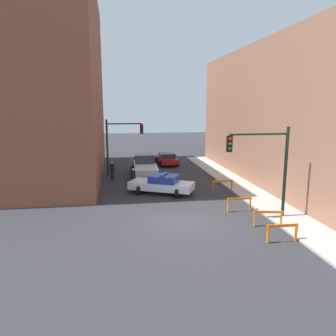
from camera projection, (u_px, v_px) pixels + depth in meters
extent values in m
plane|color=#2D2D33|center=(183.00, 222.00, 18.53)|extent=(120.00, 120.00, 0.00)
cube|color=#B2ADA3|center=(285.00, 215.00, 19.48)|extent=(2.40, 44.00, 0.12)
cube|color=brown|center=(17.00, 84.00, 28.65)|extent=(14.00, 20.00, 16.69)
cube|color=#93664C|center=(321.00, 115.00, 27.29)|extent=(12.00, 28.00, 11.37)
cylinder|color=black|center=(285.00, 172.00, 18.68)|extent=(0.18, 0.18, 5.20)
cylinder|color=black|center=(259.00, 134.00, 17.99)|extent=(3.40, 0.12, 0.12)
cube|color=black|center=(229.00, 144.00, 17.82)|extent=(0.30, 0.22, 0.90)
sphere|color=red|center=(230.00, 139.00, 17.63)|extent=(0.18, 0.18, 0.18)
sphere|color=#4C3D0C|center=(230.00, 144.00, 17.68)|extent=(0.18, 0.18, 0.18)
sphere|color=#0C4219|center=(230.00, 149.00, 17.73)|extent=(0.18, 0.18, 0.18)
cylinder|color=black|center=(107.00, 148.00, 30.23)|extent=(0.18, 0.18, 5.20)
cylinder|color=black|center=(124.00, 124.00, 30.07)|extent=(3.20, 0.12, 0.12)
cube|color=black|center=(142.00, 129.00, 30.41)|extent=(0.30, 0.22, 0.90)
sphere|color=red|center=(142.00, 126.00, 30.22)|extent=(0.18, 0.18, 0.18)
sphere|color=#4C3D0C|center=(142.00, 129.00, 30.27)|extent=(0.18, 0.18, 0.18)
sphere|color=#0C4219|center=(142.00, 132.00, 30.32)|extent=(0.18, 0.18, 0.18)
cube|color=white|center=(161.00, 185.00, 24.34)|extent=(5.03, 3.76, 0.55)
cube|color=navy|center=(164.00, 179.00, 24.18)|extent=(2.49, 2.34, 0.52)
cylinder|color=black|center=(139.00, 190.00, 24.03)|extent=(0.49, 0.69, 0.66)
cylinder|color=black|center=(147.00, 185.00, 25.62)|extent=(0.49, 0.69, 0.66)
cylinder|color=black|center=(177.00, 194.00, 23.16)|extent=(0.49, 0.69, 0.66)
cylinder|color=black|center=(183.00, 188.00, 24.76)|extent=(0.49, 0.69, 0.66)
cube|color=#2633BF|center=(164.00, 174.00, 24.12)|extent=(0.80, 1.33, 0.12)
cube|color=silver|center=(145.00, 168.00, 30.18)|extent=(2.18, 5.46, 0.70)
cube|color=#2D333D|center=(145.00, 158.00, 31.09)|extent=(1.90, 1.79, 0.80)
cylinder|color=black|center=(135.00, 169.00, 31.77)|extent=(0.81, 0.29, 0.80)
cylinder|color=black|center=(154.00, 168.00, 31.99)|extent=(0.81, 0.29, 0.80)
cylinder|color=black|center=(136.00, 176.00, 28.51)|extent=(0.81, 0.29, 0.80)
cylinder|color=black|center=(157.00, 176.00, 28.73)|extent=(0.81, 0.29, 0.80)
cube|color=maroon|center=(167.00, 159.00, 36.17)|extent=(1.96, 4.36, 0.52)
cube|color=#232833|center=(167.00, 155.00, 35.91)|extent=(1.65, 1.86, 0.48)
cylinder|color=black|center=(157.00, 160.00, 37.34)|extent=(0.63, 0.24, 0.62)
cylinder|color=black|center=(172.00, 160.00, 37.66)|extent=(0.63, 0.24, 0.62)
cylinder|color=black|center=(161.00, 164.00, 34.77)|extent=(0.63, 0.24, 0.62)
cylinder|color=black|center=(177.00, 164.00, 35.09)|extent=(0.63, 0.24, 0.62)
cylinder|color=#382D23|center=(133.00, 184.00, 25.76)|extent=(0.31, 0.31, 0.82)
cylinder|color=black|center=(133.00, 175.00, 25.62)|extent=(0.40, 0.40, 0.62)
sphere|color=tan|center=(133.00, 169.00, 25.54)|extent=(0.24, 0.24, 0.22)
cylinder|color=black|center=(112.00, 175.00, 28.77)|extent=(0.38, 0.38, 0.82)
cylinder|color=black|center=(112.00, 167.00, 28.63)|extent=(0.49, 0.49, 0.62)
sphere|color=tan|center=(112.00, 163.00, 28.55)|extent=(0.30, 0.30, 0.22)
cube|color=orange|center=(283.00, 226.00, 15.61)|extent=(1.60, 0.07, 0.14)
cube|color=orange|center=(268.00, 234.00, 15.59)|extent=(0.05, 0.16, 0.90)
cube|color=orange|center=(296.00, 232.00, 15.79)|extent=(0.05, 0.16, 0.90)
cube|color=orange|center=(268.00, 212.00, 17.62)|extent=(1.58, 0.36, 0.14)
cube|color=orange|center=(254.00, 219.00, 17.71)|extent=(0.08, 0.17, 0.90)
cube|color=orange|center=(281.00, 219.00, 17.66)|extent=(0.08, 0.17, 0.90)
cube|color=orange|center=(239.00, 199.00, 20.12)|extent=(1.60, 0.07, 0.14)
cube|color=orange|center=(228.00, 205.00, 20.07)|extent=(0.05, 0.16, 0.90)
cube|color=orange|center=(250.00, 204.00, 20.32)|extent=(0.05, 0.16, 0.90)
cube|color=orange|center=(223.00, 181.00, 24.77)|extent=(1.60, 0.13, 0.14)
cube|color=orange|center=(213.00, 186.00, 24.77)|extent=(0.06, 0.16, 0.90)
cube|color=orange|center=(232.00, 186.00, 24.92)|extent=(0.06, 0.16, 0.90)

